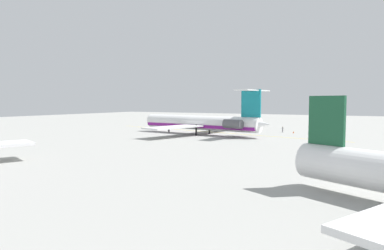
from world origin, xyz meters
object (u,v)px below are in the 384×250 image
ground_crew_near_tail (283,129)px  ground_crew_portside (212,124)px  main_jetliner (203,123)px  safety_cone_wingtip (179,127)px  safety_cone_nose (293,132)px  ground_crew_near_nose (193,124)px  ground_crew_starboard (186,124)px

ground_crew_near_tail → ground_crew_portside: bearing=37.1°
main_jetliner → safety_cone_wingtip: main_jetliner is taller
ground_crew_portside → safety_cone_nose: (-28.70, 7.67, -0.85)m
ground_crew_near_tail → safety_cone_nose: (-3.12, 0.44, -0.77)m
main_jetliner → safety_cone_nose: (-19.90, -16.07, -2.90)m
ground_crew_near_nose → main_jetliner: bearing=-35.6°
ground_crew_portside → safety_cone_wingtip: ground_crew_portside is taller
main_jetliner → ground_crew_portside: bearing=-61.6°
ground_crew_near_tail → ground_crew_portside: 26.58m
ground_crew_near_nose → safety_cone_nose: (-35.75, 7.36, -0.85)m
ground_crew_near_tail → ground_crew_portside: (25.58, -7.23, 0.07)m
ground_crew_near_tail → ground_crew_starboard: (34.50, -5.14, 0.08)m
main_jetliner → ground_crew_starboard: main_jetliner is taller
safety_cone_nose → ground_crew_starboard: bearing=-8.4°
ground_crew_near_tail → ground_crew_portside: size_ratio=0.94×
main_jetliner → ground_crew_near_tail: main_jetliner is taller
main_jetliner → ground_crew_portside: 25.41m
ground_crew_near_tail → safety_cone_nose: 3.24m
ground_crew_starboard → safety_cone_wingtip: ground_crew_starboard is taller
ground_crew_near_tail → safety_cone_wingtip: bearing=49.5°
ground_crew_portside → safety_cone_nose: ground_crew_portside is taller
ground_crew_near_tail → safety_cone_wingtip: ground_crew_near_tail is taller
safety_cone_nose → safety_cone_wingtip: same height
ground_crew_starboard → safety_cone_wingtip: bearing=-138.1°
ground_crew_near_tail → main_jetliner: bearing=97.4°
ground_crew_near_nose → ground_crew_starboard: 2.58m
main_jetliner → ground_crew_near_nose: main_jetliner is taller
main_jetliner → ground_crew_near_tail: size_ratio=24.10×
ground_crew_near_tail → ground_crew_starboard: 34.88m
safety_cone_wingtip → safety_cone_nose: bearing=176.2°
ground_crew_portside → safety_cone_nose: 29.72m
main_jetliner → safety_cone_nose: bearing=-133.0°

